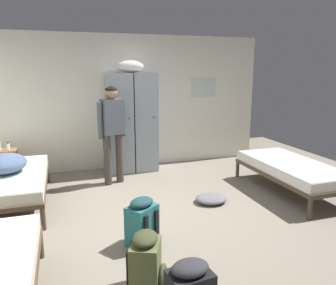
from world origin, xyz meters
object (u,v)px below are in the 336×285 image
Objects in this scene: bed_left_rear at (13,180)px; person_traveler at (112,126)px; locker_bank at (132,120)px; bedding_heap at (5,163)px; bed_right at (291,169)px; backpack_olive at (147,264)px; clothes_pile_grey at (211,199)px; shelf_unit at (6,163)px; lotion_bottle at (8,147)px; backpack_teal at (141,223)px.

person_traveler reaches higher than bed_left_rear.
locker_bank is 2.37m from bedding_heap.
backpack_olive is at bearing -149.59° from bed_right.
person_traveler reaches higher than clothes_pile_grey.
person_traveler is 2.99× the size of backpack_olive.
locker_bank reaches higher than bedding_heap.
shelf_unit is at bearing -179.84° from locker_bank.
locker_bank is at bearing 111.34° from clothes_pile_grey.
locker_bank is at bearing 28.59° from bedding_heap.
shelf_unit is 1.97m from person_traveler.
person_traveler reaches higher than shelf_unit.
lotion_bottle is 3.51m from clothes_pile_grey.
shelf_unit is 1.22× the size of clothes_pile_grey.
shelf_unit is 1.16m from bedding_heap.
backpack_olive is (-0.17, -2.91, -0.73)m from person_traveler.
bed_right is (2.13, -1.93, -0.59)m from locker_bank.
bed_right is 2.76m from backpack_teal.
locker_bank is 3.20× the size of bedding_heap.
backpack_olive is at bearing -93.35° from person_traveler.
locker_bank reaches higher than bed_right.
locker_bank reaches higher than bed_left_rear.
person_traveler is 2.99× the size of backpack_teal.
person_traveler is at bearing -19.36° from lotion_bottle.
clothes_pile_grey is (1.22, -1.29, -0.93)m from person_traveler.
clothes_pile_grey is (2.72, -0.77, -0.32)m from bed_left_rear.
bed_right is 4.17m from bed_left_rear.
bed_right is 4.68m from lotion_bottle.
bed_right is at bearing -23.76° from lotion_bottle.
clothes_pile_grey is at bearing 34.01° from backpack_teal.
locker_bank is at bearing 30.44° from bed_left_rear.
person_traveler is at bearing 153.53° from bed_right.
person_traveler is at bearing 133.30° from clothes_pile_grey.
backpack_olive reaches higher than bed_right.
person_traveler is (1.75, -0.63, 0.65)m from shelf_unit.
bed_right is (4.35, -1.92, 0.04)m from shelf_unit.
shelf_unit is at bearing 160.19° from person_traveler.
lotion_bottle is (-0.09, 1.07, 0.01)m from bedding_heap.
bed_right is 3.45× the size of backpack_olive.
locker_bank is at bearing 0.16° from shelf_unit.
locker_bank is at bearing 1.24° from lotion_bottle.
lotion_bottle is at bearing -178.76° from locker_bank.
bedding_heap reaches higher than shelf_unit.
lotion_bottle is (-0.18, 1.11, 0.25)m from bed_left_rear.
bed_left_rear is at bearing -22.90° from bedding_heap.
lotion_bottle reaches higher than bed_left_rear.
bed_right is at bearing -10.96° from bedding_heap.
locker_bank reaches higher than person_traveler.
bed_left_rear is 2.19m from backpack_teal.
locker_bank is 2.17m from lotion_bottle.
backpack_olive is (-0.63, -3.55, -0.71)m from locker_bank.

